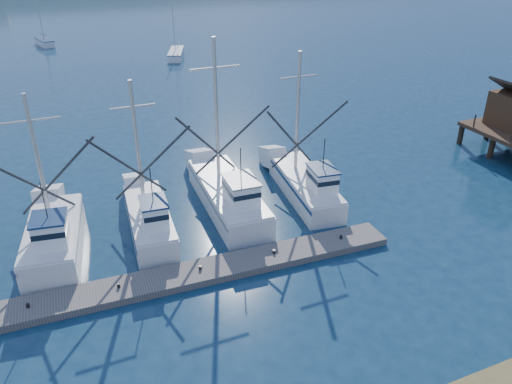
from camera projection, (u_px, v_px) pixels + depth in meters
ground at (377, 322)px, 22.17m from camera, size 500.00×500.00×0.00m
floating_dock at (119, 290)px, 23.79m from camera, size 28.78×3.01×0.38m
trawler_fleet at (120, 224)px, 27.74m from camera, size 28.58×9.46×10.18m
sailboat_near at (176, 54)px, 68.57m from camera, size 3.81×6.76×8.10m
sailboat_far at (45, 42)px, 75.83m from camera, size 2.73×5.09×8.10m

